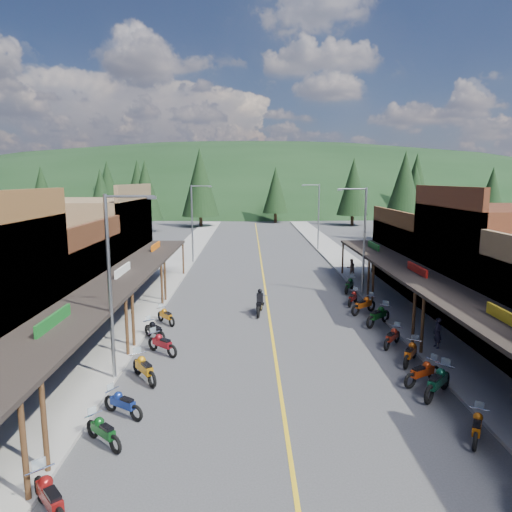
{
  "coord_description": "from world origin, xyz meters",
  "views": [
    {
      "loc": [
        -1.27,
        -24.65,
        8.59
      ],
      "look_at": [
        -0.76,
        8.44,
        3.0
      ],
      "focal_mm": 32.0,
      "sensor_mm": 36.0,
      "label": 1
    }
  ],
  "objects_px": {
    "shop_west_3": "(91,244)",
    "bike_east_11": "(349,284)",
    "pine_10": "(145,190)",
    "bike_east_4": "(438,381)",
    "pine_2": "(200,182)",
    "pine_4": "(353,187)",
    "bike_east_5": "(423,371)",
    "bike_east_6": "(411,352)",
    "bike_east_7": "(392,336)",
    "pedestrian_east_b": "(351,268)",
    "shop_east_3": "(436,255)",
    "pine_6": "(492,190)",
    "bike_east_9": "(364,304)",
    "bike_west_2": "(50,496)",
    "bike_west_5": "(144,367)",
    "streetlight_0": "(113,280)",
    "pine_5": "(416,182)",
    "pine_11": "(404,189)",
    "rider_on_bike": "(260,304)",
    "streetlight_3": "(317,214)",
    "pine_7": "(108,185)",
    "pine_8": "(101,198)",
    "streetlight_1": "(193,220)",
    "pine_3": "(276,190)",
    "bike_west_3": "(103,430)",
    "pine_1": "(138,186)",
    "bike_west_4": "(123,402)",
    "pine_9": "(415,194)",
    "bike_west_7": "(155,329)",
    "pine_0": "(42,190)",
    "bike_east_10": "(353,297)",
    "bike_west_6": "(162,343)",
    "bike_west_8": "(166,315)",
    "bike_east_3": "(477,426)",
    "streetlight_2": "(362,237)",
    "shop_west_2": "(37,283)"
  },
  "relations": [
    {
      "from": "bike_west_4",
      "to": "bike_east_4",
      "type": "height_order",
      "value": "bike_east_4"
    },
    {
      "from": "streetlight_0",
      "to": "pine_9",
      "type": "relative_size",
      "value": 0.74
    },
    {
      "from": "bike_east_4",
      "to": "bike_west_7",
      "type": "bearing_deg",
      "value": -165.04
    },
    {
      "from": "shop_west_2",
      "to": "rider_on_bike",
      "type": "bearing_deg",
      "value": 8.27
    },
    {
      "from": "bike_west_2",
      "to": "bike_west_5",
      "type": "xyz_separation_m",
      "value": [
        0.59,
        8.03,
        0.0
      ]
    },
    {
      "from": "bike_east_7",
      "to": "pedestrian_east_b",
      "type": "relative_size",
      "value": 1.24
    },
    {
      "from": "streetlight_3",
      "to": "bike_east_9",
      "type": "bearing_deg",
      "value": -91.83
    },
    {
      "from": "pine_2",
      "to": "pine_4",
      "type": "height_order",
      "value": "pine_2"
    },
    {
      "from": "bike_west_8",
      "to": "bike_east_3",
      "type": "bearing_deg",
      "value": -83.4
    },
    {
      "from": "pine_1",
      "to": "bike_east_9",
      "type": "relative_size",
      "value": 5.46
    },
    {
      "from": "shop_west_2",
      "to": "pine_7",
      "type": "distance_m",
      "value": 76.65
    },
    {
      "from": "shop_east_3",
      "to": "bike_east_10",
      "type": "relative_size",
      "value": 5.58
    },
    {
      "from": "pine_3",
      "to": "bike_west_3",
      "type": "xyz_separation_m",
      "value": [
        -10.03,
        -76.93,
        -5.93
      ]
    },
    {
      "from": "shop_west_2",
      "to": "pine_10",
      "type": "height_order",
      "value": "pine_10"
    },
    {
      "from": "pine_4",
      "to": "bike_east_5",
      "type": "distance_m",
      "value": 68.02
    },
    {
      "from": "bike_east_5",
      "to": "bike_east_6",
      "type": "bearing_deg",
      "value": 143.45
    },
    {
      "from": "pine_6",
      "to": "pine_10",
      "type": "distance_m",
      "value": 65.51
    },
    {
      "from": "streetlight_1",
      "to": "pine_4",
      "type": "bearing_deg",
      "value": 56.71
    },
    {
      "from": "pedestrian_east_b",
      "to": "rider_on_bike",
      "type": "bearing_deg",
      "value": 42.39
    },
    {
      "from": "bike_west_2",
      "to": "bike_east_4",
      "type": "distance_m",
      "value": 14.15
    },
    {
      "from": "bike_east_11",
      "to": "pine_9",
      "type": "bearing_deg",
      "value": 90.6
    },
    {
      "from": "pine_1",
      "to": "bike_west_7",
      "type": "bearing_deg",
      "value": -76.06
    },
    {
      "from": "pine_6",
      "to": "bike_east_9",
      "type": "distance_m",
      "value": 72.57
    },
    {
      "from": "shop_east_3",
      "to": "pedestrian_east_b",
      "type": "xyz_separation_m",
      "value": [
        -6.11,
        2.97,
        -1.59
      ]
    },
    {
      "from": "shop_east_3",
      "to": "pine_10",
      "type": "xyz_separation_m",
      "value": [
        -31.75,
        38.7,
        4.25
      ]
    },
    {
      "from": "pine_4",
      "to": "bike_east_9",
      "type": "xyz_separation_m",
      "value": [
        -11.89,
        -56.34,
        -6.58
      ]
    },
    {
      "from": "pine_7",
      "to": "pine_11",
      "type": "bearing_deg",
      "value": -36.16
    },
    {
      "from": "pine_0",
      "to": "pine_7",
      "type": "relative_size",
      "value": 0.88
    },
    {
      "from": "pine_3",
      "to": "pine_8",
      "type": "relative_size",
      "value": 1.1
    },
    {
      "from": "shop_west_3",
      "to": "bike_east_11",
      "type": "xyz_separation_m",
      "value": [
        20.22,
        -1.91,
        -2.89
      ]
    },
    {
      "from": "bike_west_7",
      "to": "pine_4",
      "type": "bearing_deg",
      "value": 27.58
    },
    {
      "from": "pine_5",
      "to": "pine_7",
      "type": "bearing_deg",
      "value": 176.53
    },
    {
      "from": "pine_7",
      "to": "bike_west_7",
      "type": "xyz_separation_m",
      "value": [
        25.62,
        -76.98,
        -6.65
      ]
    },
    {
      "from": "pine_10",
      "to": "bike_east_4",
      "type": "distance_m",
      "value": 62.89
    },
    {
      "from": "bike_west_2",
      "to": "bike_west_6",
      "type": "bearing_deg",
      "value": 45.06
    },
    {
      "from": "pine_5",
      "to": "pine_11",
      "type": "bearing_deg",
      "value": -112.38
    },
    {
      "from": "bike_east_5",
      "to": "pine_10",
      "type": "bearing_deg",
      "value": 173.4
    },
    {
      "from": "pine_6",
      "to": "rider_on_bike",
      "type": "height_order",
      "value": "pine_6"
    },
    {
      "from": "pine_6",
      "to": "pine_8",
      "type": "bearing_deg",
      "value": -160.56
    },
    {
      "from": "bike_west_5",
      "to": "bike_east_9",
      "type": "distance_m",
      "value": 15.4
    },
    {
      "from": "streetlight_1",
      "to": "pine_2",
      "type": "distance_m",
      "value": 36.3
    },
    {
      "from": "bike_west_2",
      "to": "bike_west_4",
      "type": "relative_size",
      "value": 1.17
    },
    {
      "from": "shop_west_3",
      "to": "bike_west_2",
      "type": "height_order",
      "value": "shop_west_3"
    },
    {
      "from": "bike_west_2",
      "to": "streetlight_0",
      "type": "bearing_deg",
      "value": 53.16
    },
    {
      "from": "bike_west_5",
      "to": "pine_9",
      "type": "bearing_deg",
      "value": 24.28
    },
    {
      "from": "pine_4",
      "to": "pine_6",
      "type": "height_order",
      "value": "pine_4"
    },
    {
      "from": "bike_west_4",
      "to": "bike_east_6",
      "type": "xyz_separation_m",
      "value": [
        12.21,
        4.64,
        0.05
      ]
    },
    {
      "from": "shop_east_3",
      "to": "bike_east_6",
      "type": "bearing_deg",
      "value": -115.34
    },
    {
      "from": "pine_1",
      "to": "pine_2",
      "type": "xyz_separation_m",
      "value": [
        14.0,
        -12.0,
        0.75
      ]
    },
    {
      "from": "streetlight_2",
      "to": "bike_east_7",
      "type": "height_order",
      "value": "streetlight_2"
    }
  ]
}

